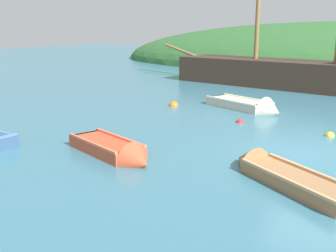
{
  "coord_description": "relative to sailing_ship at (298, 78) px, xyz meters",
  "views": [
    {
      "loc": [
        1.93,
        -11.61,
        3.55
      ],
      "look_at": [
        -4.63,
        -0.51,
        0.4
      ],
      "focal_mm": 42.96,
      "sensor_mm": 36.0,
      "label": 1
    }
  ],
  "objects": [
    {
      "name": "buoy_yellow",
      "position": [
        3.6,
        -10.82,
        -0.59
      ],
      "size": [
        0.31,
        0.31,
        0.31
      ],
      "primitive_type": "sphere",
      "color": "yellow",
      "rests_on": "ground"
    },
    {
      "name": "rowboat_outer_left",
      "position": [
        -0.27,
        -7.9,
        -0.47
      ],
      "size": [
        4.03,
        2.6,
        1.18
      ],
      "rotation": [
        0.0,
        0.0,
        5.89
      ],
      "color": "beige",
      "rests_on": "ground"
    },
    {
      "name": "rowboat_far",
      "position": [
        3.23,
        -15.68,
        -0.5
      ],
      "size": [
        3.66,
        2.8,
        0.94
      ],
      "rotation": [
        0.0,
        0.0,
        2.58
      ],
      "color": "#9E7047",
      "rests_on": "ground"
    },
    {
      "name": "sailing_ship",
      "position": [
        0.0,
        0.0,
        0.0
      ],
      "size": [
        18.08,
        5.93,
        11.2
      ],
      "rotation": [
        0.0,
        0.0,
        2.98
      ],
      "color": "#38281E",
      "rests_on": "ground"
    },
    {
      "name": "buoy_orange",
      "position": [
        -3.66,
        -8.79,
        -0.59
      ],
      "size": [
        0.44,
        0.44,
        0.44
      ],
      "primitive_type": "sphere",
      "color": "orange",
      "rests_on": "ground"
    },
    {
      "name": "buoy_red",
      "position": [
        0.25,
        -10.44,
        -0.59
      ],
      "size": [
        0.29,
        0.29,
        0.29
      ],
      "primitive_type": "sphere",
      "color": "red",
      "rests_on": "ground"
    },
    {
      "name": "rowboat_outer_right",
      "position": [
        -1.28,
        -16.25,
        -0.47
      ],
      "size": [
        3.42,
        2.02,
        0.98
      ],
      "rotation": [
        0.0,
        0.0,
        5.95
      ],
      "color": "#C64C2D",
      "rests_on": "ground"
    },
    {
      "name": "ground_plane",
      "position": [
        3.61,
        -13.26,
        -0.59
      ],
      "size": [
        120.0,
        120.0,
        0.0
      ],
      "primitive_type": "plane",
      "color": "teal"
    }
  ]
}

